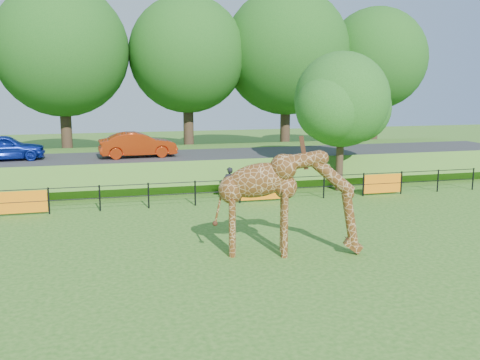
{
  "coord_description": "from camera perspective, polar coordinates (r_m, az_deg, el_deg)",
  "views": [
    {
      "loc": [
        -3.82,
        -14.38,
        5.22
      ],
      "look_at": [
        0.67,
        2.86,
        2.0
      ],
      "focal_mm": 40.0,
      "sensor_mm": 36.0,
      "label": 1
    }
  ],
  "objects": [
    {
      "name": "road",
      "position": [
        28.9,
        -6.87,
        2.5
      ],
      "size": [
        40.0,
        5.0,
        0.12
      ],
      "primitive_type": "cube",
      "color": "#303033",
      "rests_on": "embankment"
    },
    {
      "name": "ground",
      "position": [
        15.77,
        0.27,
        -9.09
      ],
      "size": [
        90.0,
        90.0,
        0.0
      ],
      "primitive_type": "plane",
      "color": "#296218",
      "rests_on": "ground"
    },
    {
      "name": "embankment",
      "position": [
        30.47,
        -7.23,
        1.54
      ],
      "size": [
        40.0,
        9.0,
        1.3
      ],
      "primitive_type": "cube",
      "color": "#296218",
      "rests_on": "ground"
    },
    {
      "name": "visitor",
      "position": [
        24.19,
        -1.14,
        -0.39
      ],
      "size": [
        0.55,
        0.37,
        1.51
      ],
      "primitive_type": "imported",
      "rotation": [
        0.0,
        0.0,
        3.13
      ],
      "color": "black",
      "rests_on": "ground"
    },
    {
      "name": "car_blue",
      "position": [
        29.26,
        -23.9,
        3.21
      ],
      "size": [
        4.02,
        1.92,
        1.32
      ],
      "primitive_type": "imported",
      "rotation": [
        0.0,
        0.0,
        1.66
      ],
      "color": "#1631B7",
      "rests_on": "road"
    },
    {
      "name": "tree_east",
      "position": [
        26.61,
        10.94,
        8.04
      ],
      "size": [
        5.4,
        4.71,
        6.76
      ],
      "color": "#332717",
      "rests_on": "ground"
    },
    {
      "name": "perimeter_fence",
      "position": [
        23.18,
        -4.8,
        -1.41
      ],
      "size": [
        28.07,
        0.1,
        1.1
      ],
      "primitive_type": null,
      "color": "black",
      "rests_on": "ground"
    },
    {
      "name": "giraffe",
      "position": [
        16.38,
        5.24,
        -2.44
      ],
      "size": [
        4.64,
        2.0,
        3.27
      ],
      "primitive_type": null,
      "rotation": [
        0.0,
        0.0,
        -0.26
      ],
      "color": "#593112",
      "rests_on": "ground"
    },
    {
      "name": "bg_tree_line",
      "position": [
        36.88,
        -5.82,
        13.26
      ],
      "size": [
        37.3,
        8.8,
        11.82
      ],
      "color": "#332717",
      "rests_on": "ground"
    },
    {
      "name": "car_red",
      "position": [
        28.47,
        -10.84,
        3.72
      ],
      "size": [
        4.07,
        1.67,
        1.31
      ],
      "primitive_type": "imported",
      "rotation": [
        0.0,
        0.0,
        1.64
      ],
      "color": "#B12F0C",
      "rests_on": "road"
    }
  ]
}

